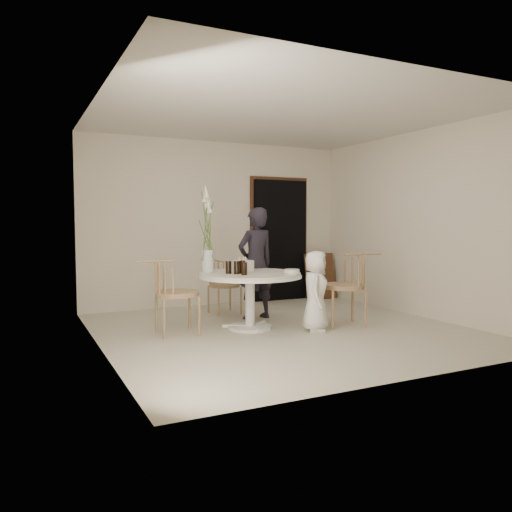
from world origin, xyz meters
name	(u,v)px	position (x,y,z in m)	size (l,w,h in m)	color
ground	(283,330)	(0.00, 0.00, 0.00)	(4.50, 4.50, 0.00)	beige
room_shell	(284,203)	(0.00, 0.00, 1.62)	(4.50, 4.50, 4.50)	silver
doorway	(280,240)	(1.15, 2.19, 1.05)	(1.00, 0.10, 2.10)	black
door_trim	(279,237)	(1.15, 2.23, 1.11)	(1.12, 0.03, 2.22)	brown
table	(250,281)	(-0.35, 0.25, 0.62)	(1.33, 1.33, 0.73)	white
picture_frame	(320,276)	(1.85, 1.95, 0.41)	(0.61, 0.04, 0.82)	brown
chair_far	(221,279)	(-0.25, 1.48, 0.52)	(0.46, 0.50, 0.80)	tan
chair_right	(353,278)	(0.99, -0.14, 0.63)	(0.66, 0.63, 0.97)	tan
chair_left	(167,286)	(-1.41, 0.37, 0.60)	(0.58, 0.54, 0.93)	tan
girl	(256,263)	(0.01, 0.83, 0.79)	(0.58, 0.38, 1.58)	black
boy	(316,291)	(0.34, -0.23, 0.51)	(0.50, 0.32, 1.02)	white
birthday_cake	(243,266)	(-0.34, 0.47, 0.80)	(0.29, 0.29, 0.19)	white
cola_tumbler_a	(244,269)	(-0.54, 0.02, 0.81)	(0.07, 0.07, 0.16)	black
cola_tumbler_b	(242,267)	(-0.48, 0.19, 0.81)	(0.08, 0.08, 0.17)	black
cola_tumbler_c	(237,268)	(-0.57, 0.17, 0.81)	(0.08, 0.08, 0.16)	black
cola_tumbler_d	(228,267)	(-0.65, 0.24, 0.81)	(0.08, 0.08, 0.16)	black
plate_stack	(292,271)	(0.11, -0.02, 0.75)	(0.19, 0.19, 0.05)	white
flower_vase	(207,236)	(-0.82, 0.54, 1.20)	(0.15, 0.15, 1.14)	silver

